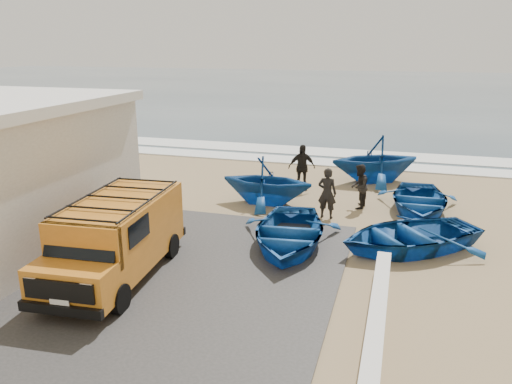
# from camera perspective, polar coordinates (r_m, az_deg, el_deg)

# --- Properties ---
(ground) EXTENTS (160.00, 160.00, 0.00)m
(ground) POSITION_cam_1_polar(r_m,az_deg,el_deg) (14.78, -5.52, -6.60)
(ground) COLOR #9C825A
(slab) EXTENTS (12.00, 10.00, 0.05)m
(slab) POSITION_cam_1_polar(r_m,az_deg,el_deg) (14.02, -16.32, -8.45)
(slab) COLOR #3F3C39
(slab) RESTS_ON ground
(ocean) EXTENTS (180.00, 88.00, 0.01)m
(ocean) POSITION_cam_1_polar(r_m,az_deg,el_deg) (68.99, 12.37, 11.48)
(ocean) COLOR #385166
(ocean) RESTS_ON ground
(surf_line) EXTENTS (180.00, 1.60, 0.06)m
(surf_line) POSITION_cam_1_polar(r_m,az_deg,el_deg) (25.75, 4.45, 3.64)
(surf_line) COLOR white
(surf_line) RESTS_ON ground
(surf_wash) EXTENTS (180.00, 2.20, 0.04)m
(surf_wash) POSITION_cam_1_polar(r_m,az_deg,el_deg) (28.15, 5.53, 4.72)
(surf_wash) COLOR white
(surf_wash) RESTS_ON ground
(parapet) EXTENTS (0.35, 6.00, 0.55)m
(parapet) POSITION_cam_1_polar(r_m,az_deg,el_deg) (11.05, 13.65, -13.98)
(parapet) COLOR silver
(parapet) RESTS_ON ground
(van) EXTENTS (2.27, 5.02, 2.10)m
(van) POSITION_cam_1_polar(r_m,az_deg,el_deg) (13.19, -15.63, -4.82)
(van) COLOR orange
(van) RESTS_ON ground
(boat_near_left) EXTENTS (3.59, 4.67, 0.90)m
(boat_near_left) POSITION_cam_1_polar(r_m,az_deg,el_deg) (14.78, 3.69, -4.66)
(boat_near_left) COLOR #144F9E
(boat_near_left) RESTS_ON ground
(boat_near_right) EXTENTS (5.37, 5.09, 0.91)m
(boat_near_right) POSITION_cam_1_polar(r_m,az_deg,el_deg) (15.23, 17.01, -4.73)
(boat_near_right) COLOR #144F9E
(boat_near_right) RESTS_ON ground
(boat_mid_left) EXTENTS (3.51, 3.06, 1.79)m
(boat_mid_left) POSITION_cam_1_polar(r_m,az_deg,el_deg) (18.57, 1.23, 1.30)
(boat_mid_left) COLOR #144F9E
(boat_mid_left) RESTS_ON ground
(boat_mid_right) EXTENTS (3.04, 4.18, 0.85)m
(boat_mid_right) POSITION_cam_1_polar(r_m,az_deg,el_deg) (18.72, 18.11, -0.92)
(boat_mid_right) COLOR #144F9E
(boat_mid_right) RESTS_ON ground
(boat_far_left) EXTENTS (4.98, 4.76, 2.04)m
(boat_far_left) POSITION_cam_1_polar(r_m,az_deg,el_deg) (22.15, 13.46, 3.70)
(boat_far_left) COLOR #144F9E
(boat_far_left) RESTS_ON ground
(fisherman_front) EXTENTS (0.68, 0.47, 1.77)m
(fisherman_front) POSITION_cam_1_polar(r_m,az_deg,el_deg) (17.23, 8.13, -0.13)
(fisherman_front) COLOR black
(fisherman_front) RESTS_ON ground
(fisherman_middle) EXTENTS (0.71, 0.87, 1.63)m
(fisherman_middle) POSITION_cam_1_polar(r_m,az_deg,el_deg) (18.48, 11.71, 0.62)
(fisherman_middle) COLOR black
(fisherman_middle) RESTS_ON ground
(fisherman_back) EXTENTS (1.20, 0.86, 1.89)m
(fisherman_back) POSITION_cam_1_polar(r_m,az_deg,el_deg) (20.43, 5.24, 2.82)
(fisherman_back) COLOR black
(fisherman_back) RESTS_ON ground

